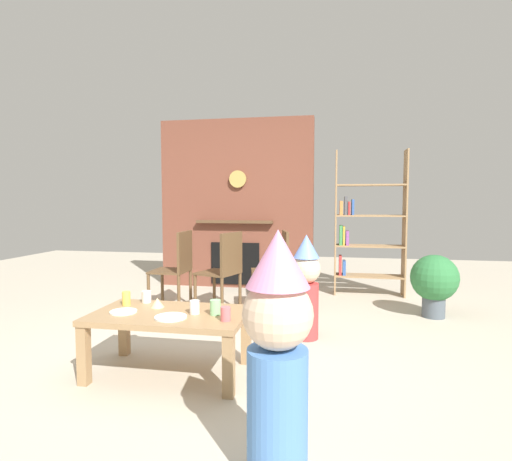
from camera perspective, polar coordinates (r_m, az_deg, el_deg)
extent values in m
plane|color=#BCB29E|center=(3.44, -3.82, -17.02)|extent=(12.00, 12.00, 0.00)
cube|color=brown|center=(5.86, -2.76, 3.74)|extent=(2.20, 0.18, 2.40)
cube|color=black|center=(5.83, -2.95, -4.65)|extent=(0.70, 0.02, 0.60)
cube|color=brown|center=(5.73, -3.07, 1.23)|extent=(1.10, 0.10, 0.04)
cylinder|color=tan|center=(5.74, -2.57, 7.23)|extent=(0.24, 0.04, 0.24)
cube|color=#9E7A51|center=(5.52, 11.12, 1.05)|extent=(0.02, 0.28, 1.90)
cube|color=#9E7A51|center=(5.60, 20.16, 0.91)|extent=(0.02, 0.28, 1.90)
cube|color=#9E7A51|center=(5.62, 15.53, -6.16)|extent=(0.86, 0.28, 0.02)
cube|color=#9E7A51|center=(5.56, 15.61, -2.10)|extent=(0.86, 0.28, 0.02)
cube|color=#9E7A51|center=(5.54, 15.69, 2.02)|extent=(0.86, 0.28, 0.02)
cube|color=#9E7A51|center=(5.54, 15.78, 6.15)|extent=(0.86, 0.28, 0.02)
cube|color=#B23333|center=(5.58, 11.74, -4.75)|extent=(0.04, 0.20, 0.25)
cube|color=#3359A5|center=(5.58, 12.27, -5.10)|extent=(0.04, 0.20, 0.19)
cube|color=#3F8C4C|center=(5.53, 11.82, -0.63)|extent=(0.04, 0.20, 0.26)
cube|color=gold|center=(5.53, 12.21, -0.70)|extent=(0.02, 0.20, 0.25)
cube|color=#8C4C99|center=(5.54, 12.69, -1.01)|extent=(0.04, 0.20, 0.19)
cube|color=#D87F3F|center=(5.51, 11.87, 3.12)|extent=(0.04, 0.20, 0.18)
cube|color=#4C4C51|center=(5.51, 12.49, 3.44)|extent=(0.04, 0.20, 0.24)
cube|color=#B23333|center=(5.52, 12.92, 3.07)|extent=(0.03, 0.20, 0.17)
cube|color=#3359A5|center=(5.52, 13.43, 3.21)|extent=(0.03, 0.20, 0.20)
cube|color=#9E7A51|center=(3.03, -12.05, -11.55)|extent=(1.10, 0.64, 0.04)
cube|color=#9E7A51|center=(3.09, -23.02, -15.80)|extent=(0.07, 0.07, 0.41)
cube|color=#9E7A51|center=(2.70, -3.86, -18.44)|extent=(0.07, 0.07, 0.41)
cube|color=#9E7A51|center=(3.54, -18.02, -13.12)|extent=(0.07, 0.07, 0.41)
cube|color=#9E7A51|center=(3.20, -1.38, -14.76)|extent=(0.07, 0.07, 0.41)
cylinder|color=#F2CC4C|center=(3.29, -17.75, -9.06)|extent=(0.06, 0.06, 0.11)
cylinder|color=#8CD18C|center=(2.90, -5.73, -10.70)|extent=(0.08, 0.08, 0.11)
cylinder|color=#E5666B|center=(2.76, -4.29, -11.58)|extent=(0.07, 0.07, 0.09)
cylinder|color=silver|center=(3.34, -15.11, -8.95)|extent=(0.07, 0.07, 0.09)
cylinder|color=silver|center=(2.94, -8.61, -10.59)|extent=(0.07, 0.07, 0.10)
cylinder|color=white|center=(2.88, -11.89, -11.81)|extent=(0.22, 0.22, 0.01)
cylinder|color=white|center=(3.10, -18.12, -10.78)|extent=(0.19, 0.19, 0.01)
cone|color=#EAC68C|center=(3.17, -13.68, -9.81)|extent=(0.10, 0.10, 0.07)
cube|color=silver|center=(3.03, -4.42, -10.98)|extent=(0.02, 0.15, 0.01)
cylinder|color=#4C7FC6|center=(1.96, 3.01, -24.54)|extent=(0.27, 0.27, 0.60)
sphere|color=beige|center=(1.79, 3.06, -11.63)|extent=(0.31, 0.31, 0.31)
cone|color=pink|center=(1.74, 3.10, -3.92)|extent=(0.28, 0.28, 0.25)
cylinder|color=#D13838|center=(3.76, 7.01, -11.12)|extent=(0.23, 0.23, 0.50)
sphere|color=beige|center=(3.68, 7.06, -5.36)|extent=(0.26, 0.26, 0.26)
cone|color=#668CE5|center=(3.65, 7.09, -2.22)|extent=(0.23, 0.23, 0.21)
cube|color=brown|center=(4.79, -12.00, -5.57)|extent=(0.41, 0.41, 0.02)
cube|color=brown|center=(4.68, -9.97, -2.86)|extent=(0.04, 0.40, 0.45)
cylinder|color=brown|center=(5.06, -13.02, -7.65)|extent=(0.04, 0.04, 0.43)
cylinder|color=brown|center=(4.75, -14.85, -8.48)|extent=(0.04, 0.04, 0.43)
cylinder|color=brown|center=(4.93, -9.17, -7.93)|extent=(0.04, 0.04, 0.43)
cylinder|color=brown|center=(4.60, -10.79, -8.81)|extent=(0.04, 0.04, 0.43)
cube|color=brown|center=(4.58, -5.39, -5.94)|extent=(0.51, 0.51, 0.02)
cube|color=brown|center=(4.44, -3.46, -3.18)|extent=(0.16, 0.39, 0.45)
cylinder|color=brown|center=(4.87, -5.88, -8.03)|extent=(0.04, 0.04, 0.43)
cylinder|color=brown|center=(4.59, -8.54, -8.81)|extent=(0.04, 0.04, 0.43)
cylinder|color=brown|center=(4.68, -2.26, -8.53)|extent=(0.04, 0.04, 0.43)
cylinder|color=brown|center=(4.38, -4.80, -9.40)|extent=(0.04, 0.04, 0.43)
cube|color=brown|center=(4.66, 1.86, -5.74)|extent=(0.48, 0.48, 0.02)
cube|color=brown|center=(4.65, 4.14, -2.86)|extent=(0.12, 0.40, 0.45)
cylinder|color=brown|center=(4.87, -0.46, -8.01)|extent=(0.04, 0.04, 0.43)
cylinder|color=brown|center=(4.52, -0.26, -8.97)|extent=(0.04, 0.04, 0.43)
cylinder|color=brown|center=(4.90, 3.79, -7.95)|extent=(0.04, 0.04, 0.43)
cylinder|color=brown|center=(4.55, 4.33, -8.89)|extent=(0.04, 0.04, 0.43)
cylinder|color=#4C5660|center=(4.81, 23.66, -9.82)|extent=(0.23, 0.23, 0.22)
sphere|color=#2E743C|center=(4.75, 23.77, -6.09)|extent=(0.49, 0.49, 0.49)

